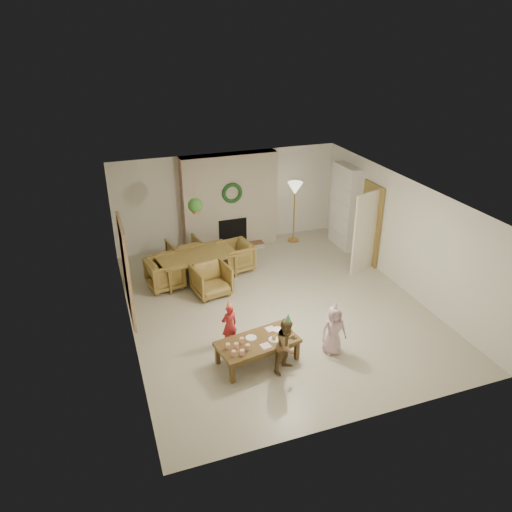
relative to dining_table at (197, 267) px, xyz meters
name	(u,v)px	position (x,y,z in m)	size (l,w,h in m)	color
floor	(275,306)	(1.29, -1.72, -0.32)	(7.00, 7.00, 0.00)	#B7B29E
ceiling	(278,195)	(1.29, -1.72, 2.18)	(7.00, 7.00, 0.00)	white
wall_back	(228,199)	(1.29, 1.78, 0.93)	(7.00, 7.00, 0.00)	silver
wall_front	(368,355)	(1.29, -5.22, 0.93)	(7.00, 7.00, 0.00)	silver
wall_left	(125,277)	(-1.71, -1.72, 0.93)	(7.00, 7.00, 0.00)	silver
wall_right	(402,234)	(4.29, -1.72, 0.93)	(7.00, 7.00, 0.00)	silver
fireplace_mass	(230,201)	(1.29, 1.58, 0.93)	(2.50, 0.40, 2.50)	#59171A
fireplace_hearth	(235,248)	(1.29, 1.23, -0.26)	(1.60, 0.30, 0.12)	#5B2F19
fireplace_firebox	(233,232)	(1.29, 1.40, 0.13)	(0.75, 0.12, 0.75)	black
fireplace_wreath	(232,193)	(1.29, 1.35, 1.23)	(0.54, 0.54, 0.10)	#18401D
floor_lamp_base	(293,240)	(3.00, 1.28, -0.30)	(0.31, 0.31, 0.03)	gold
floor_lamp_post	(294,214)	(3.00, 1.28, 0.46)	(0.03, 0.03, 1.51)	gold
floor_lamp_shade	(295,188)	(3.00, 1.28, 1.19)	(0.40, 0.40, 0.33)	beige
bookshelf_carcass	(345,207)	(4.13, 0.58, 0.78)	(0.30, 1.00, 2.20)	white
bookshelf_shelf_a	(342,230)	(4.11, 0.58, 0.13)	(0.30, 0.92, 0.03)	white
bookshelf_shelf_b	(343,216)	(4.11, 0.58, 0.53)	(0.30, 0.92, 0.03)	white
bookshelf_shelf_c	(344,201)	(4.11, 0.58, 0.93)	(0.30, 0.92, 0.03)	white
bookshelf_shelf_d	(346,187)	(4.11, 0.58, 1.33)	(0.30, 0.92, 0.03)	white
books_row_lower	(344,227)	(4.09, 0.43, 0.27)	(0.20, 0.40, 0.24)	maroon
books_row_mid	(342,210)	(4.09, 0.63, 0.67)	(0.20, 0.44, 0.24)	navy
books_row_upper	(346,198)	(4.09, 0.48, 1.06)	(0.20, 0.36, 0.22)	#B67827
door_frame	(371,224)	(4.25, -0.52, 0.70)	(0.05, 0.86, 2.04)	olive
door_leaf	(365,233)	(3.87, -0.90, 0.68)	(0.05, 0.80, 2.00)	beige
curtain_panel	(126,272)	(-1.67, -1.52, 0.93)	(0.06, 1.20, 2.00)	#C9B28E
dining_table	(197,267)	(0.00, 0.00, 0.00)	(1.80, 1.00, 0.63)	olive
dining_chair_near	(211,280)	(0.13, -0.78, 0.03)	(0.75, 0.77, 0.70)	olive
dining_chair_far	(185,253)	(-0.13, 0.78, 0.03)	(0.75, 0.77, 0.70)	olive
dining_chair_left	(165,273)	(-0.78, -0.13, 0.03)	(0.75, 0.77, 0.70)	olive
dining_chair_right	(235,256)	(0.98, 0.17, 0.03)	(0.75, 0.77, 0.70)	olive
hanging_plant_cord	(195,195)	(-0.01, -0.22, 1.83)	(0.01, 0.01, 0.70)	tan
hanging_plant_pot	(196,211)	(-0.01, -0.22, 1.48)	(0.16, 0.16, 0.12)	#AF4838
hanging_plant_foliage	(195,205)	(-0.01, -0.22, 1.60)	(0.32, 0.32, 0.32)	#24541C
coffee_table_top	(257,342)	(0.30, -3.35, 0.09)	(1.43, 0.71, 0.07)	brown
coffee_table_apron	(257,346)	(0.30, -3.35, 0.01)	(1.32, 0.60, 0.09)	brown
coffee_leg_fl	(232,374)	(-0.29, -3.75, -0.13)	(0.08, 0.08, 0.37)	brown
coffee_leg_fr	(297,350)	(0.99, -3.53, -0.13)	(0.08, 0.08, 0.37)	brown
coffee_leg_bl	(218,355)	(-0.39, -3.17, -0.13)	(0.08, 0.08, 0.37)	brown
coffee_leg_br	(280,334)	(0.89, -2.95, -0.13)	(0.08, 0.08, 0.37)	brown
cup_a	(234,353)	(-0.21, -3.61, 0.17)	(0.08, 0.08, 0.10)	white
cup_b	(228,346)	(-0.25, -3.39, 0.17)	(0.08, 0.08, 0.10)	white
cup_c	(242,352)	(-0.08, -3.64, 0.17)	(0.08, 0.08, 0.10)	white
cup_d	(236,346)	(-0.11, -3.42, 0.17)	(0.08, 0.08, 0.10)	white
cup_e	(248,347)	(0.06, -3.52, 0.17)	(0.08, 0.08, 0.10)	white
cup_f	(242,340)	(0.02, -3.31, 0.17)	(0.08, 0.08, 0.10)	white
plate_a	(251,338)	(0.22, -3.23, 0.13)	(0.20, 0.20, 0.01)	white
plate_b	(274,339)	(0.59, -3.41, 0.13)	(0.20, 0.20, 0.01)	white
plate_c	(278,330)	(0.77, -3.16, 0.13)	(0.20, 0.20, 0.01)	white
food_scoop	(274,337)	(0.59, -3.41, 0.17)	(0.08, 0.08, 0.08)	tan
napkin_left	(266,346)	(0.39, -3.53, 0.13)	(0.16, 0.16, 0.01)	#FFBBC4
napkin_right	(270,329)	(0.64, -3.09, 0.13)	(0.16, 0.16, 0.01)	#FFBBC4
child_red	(229,325)	(-0.03, -2.71, 0.12)	(0.32, 0.21, 0.87)	red
party_hat_red	(229,303)	(-0.03, -2.71, 0.59)	(0.12, 0.12, 0.16)	#F6DB52
child_plaid	(287,345)	(0.70, -3.74, 0.20)	(0.51, 0.39, 1.04)	#973B29
party_hat_plaid	(288,318)	(0.70, -3.74, 0.76)	(0.12, 0.12, 0.17)	#4AAE69
child_pink	(334,330)	(1.69, -3.55, 0.16)	(0.47, 0.30, 0.96)	#CDA4B4
party_hat_pink	(336,306)	(1.69, -3.55, 0.68)	(0.12, 0.12, 0.17)	#B3B2BA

